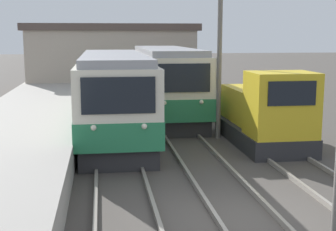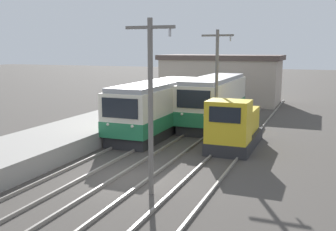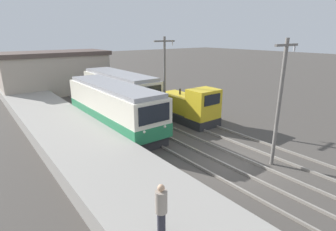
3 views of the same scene
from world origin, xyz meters
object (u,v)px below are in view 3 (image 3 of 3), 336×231
commuter_train_center (120,93)px  person_on_platform (161,209)px  shunting_locomotive (189,107)px  catenary_mast_mid (165,76)px  commuter_train_left (114,108)px  catenary_mast_near (280,100)px

commuter_train_center → person_on_platform: commuter_train_center is taller
commuter_train_center → shunting_locomotive: commuter_train_center is taller
catenary_mast_mid → person_on_platform: (-8.89, -11.59, -1.78)m
commuter_train_left → commuter_train_center: commuter_train_center is taller
catenary_mast_near → catenary_mast_mid: (0.00, 10.07, 0.00)m
commuter_train_left → person_on_platform: 13.24m
commuter_train_left → commuter_train_center: bearing=57.3°
person_on_platform → commuter_train_left: bearing=69.7°
commuter_train_left → catenary_mast_near: size_ratio=1.61×
person_on_platform → catenary_mast_near: bearing=9.7°
catenary_mast_near → commuter_train_left: bearing=111.6°
shunting_locomotive → catenary_mast_near: bearing=-99.8°
commuter_train_left → person_on_platform: size_ratio=6.08×
shunting_locomotive → catenary_mast_near: (-1.49, -8.63, 2.56)m
commuter_train_left → catenary_mast_mid: bearing=-10.9°
commuter_train_center → shunting_locomotive: size_ratio=1.84×
shunting_locomotive → person_on_platform: size_ratio=3.13×
person_on_platform → commuter_train_center: bearing=66.2°
commuter_train_left → catenary_mast_near: 11.91m
catenary_mast_mid → person_on_platform: catenary_mast_mid is taller
catenary_mast_near → catenary_mast_mid: size_ratio=1.00×
catenary_mast_mid → person_on_platform: size_ratio=3.77×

